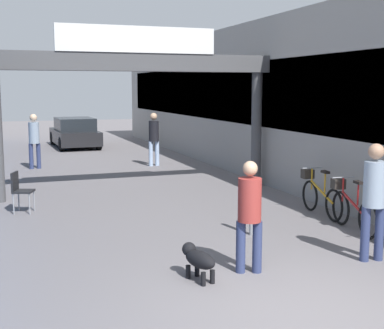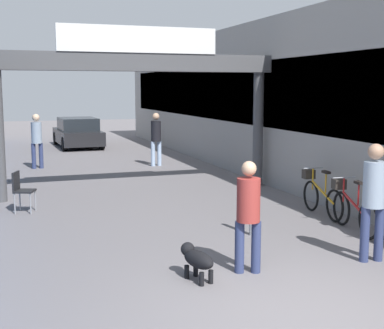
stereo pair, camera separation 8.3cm
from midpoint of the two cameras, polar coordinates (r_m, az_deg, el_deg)
name	(u,v)px [view 2 (the right image)]	position (r m, az deg, el deg)	size (l,w,h in m)	color
ground_plane	(300,319)	(6.61, 11.78, -15.87)	(80.00, 80.00, 0.00)	slate
storefront_right	(267,100)	(18.15, 8.09, 6.87)	(3.00, 26.00, 4.56)	#9E9993
arcade_sign_gateway	(138,76)	(13.55, -5.62, 9.41)	(7.40, 0.47, 4.16)	#4C4C4F
pedestrian_with_dog	(248,210)	(7.75, 6.33, -4.82)	(0.43, 0.43, 1.65)	navy
pedestrian_companion	(374,194)	(8.66, 19.09, -2.99)	(0.40, 0.38, 1.84)	navy
pedestrian_carrying_crate	(37,137)	(18.44, -16.12, 2.82)	(0.40, 0.38, 1.82)	navy
pedestrian_elderly_walking	(156,135)	(18.37, -3.73, 3.12)	(0.40, 0.39, 1.82)	#A5BFE0
dog_on_leash	(196,259)	(7.59, 0.79, -10.02)	(0.42, 0.70, 0.49)	black
bicycle_red_second	(352,208)	(10.54, 16.88, -4.43)	(0.46, 1.68, 0.98)	black
bicycle_orange_third	(320,195)	(11.62, 13.68, -3.15)	(0.46, 1.69, 0.98)	black
bollard_post_metal	(252,206)	(9.81, 6.68, -4.39)	(0.10, 0.10, 1.08)	gray
cafe_chair_black_nearer	(21,188)	(12.07, -17.60, -2.39)	(0.51, 0.51, 0.89)	gray
parked_car_black	(78,133)	(24.83, -12.00, 3.33)	(1.92, 4.06, 1.33)	black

